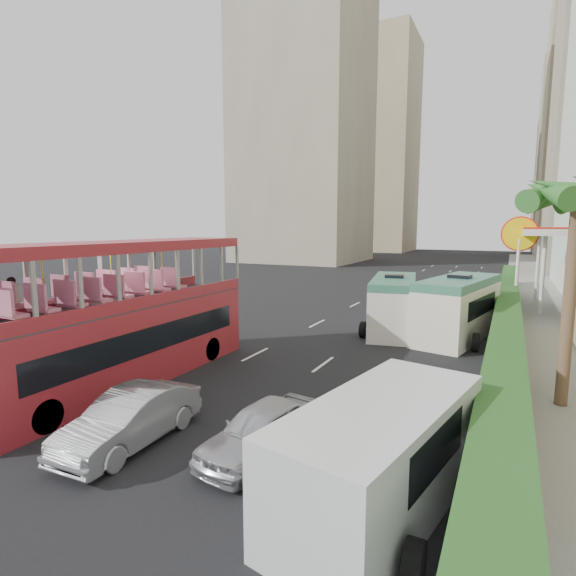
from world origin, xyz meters
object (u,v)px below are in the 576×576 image
Objects in this scene: minibus_near at (393,304)px; shell_station at (575,270)px; van_asset at (412,322)px; panel_van_near at (381,456)px; car_silver_lane_b at (263,455)px; panel_van_far at (476,291)px; minibus_far at (458,308)px; car_silver_lane_a at (132,444)px; double_decker_bus at (124,313)px; palm_tree at (569,301)px.

shell_station reaches higher than minibus_near.
van_asset is 18.30m from panel_van_near.
shell_station reaches higher than van_asset.
shell_station is at bearing 88.69° from panel_van_near.
panel_van_far is (3.10, 25.42, 0.95)m from car_silver_lane_b.
minibus_far is (2.74, -2.79, 1.52)m from van_asset.
van_asset is at bearing 110.44° from panel_van_near.
minibus_far reaches higher than panel_van_far.
minibus_far reaches higher than van_asset.
panel_van_near is (6.45, 0.24, 1.11)m from car_silver_lane_a.
double_decker_bus is 7.82m from car_silver_lane_b.
palm_tree is at bearing -67.62° from panel_van_far.
double_decker_bus is 16.71m from van_asset.
double_decker_bus is 2.63× the size of car_silver_lane_a.
car_silver_lane_b is 0.60× the size of palm_tree.
double_decker_bus reaches higher than panel_van_far.
double_decker_bus reaches higher than minibus_far.
shell_station is at bearing 72.88° from minibus_far.
car_silver_lane_b is at bearing 177.61° from panel_van_near.
car_silver_lane_a is 0.76× the size of panel_van_near.
car_silver_lane_a is 16.80m from minibus_far.
car_silver_lane_a is at bearing -166.54° from panel_van_near.
double_decker_bus is 13.98m from minibus_near.
palm_tree is (10.14, 7.42, 3.38)m from car_silver_lane_a.
panel_van_far is 0.75× the size of palm_tree.
minibus_near is 0.95× the size of minibus_far.
panel_van_near is at bearing -87.93° from minibus_near.
shell_station is at bearing 79.56° from car_silver_lane_b.
car_silver_lane_a is 1.10× the size of car_silver_lane_b.
car_silver_lane_a is 0.65× the size of palm_tree.
palm_tree is (3.82, -8.07, 1.86)m from minibus_far.
car_silver_lane_a is 6.55m from panel_van_near.
panel_van_near is (2.88, -18.04, 1.11)m from van_asset.
double_decker_bus is 25.17m from panel_van_far.
car_silver_lane_a reaches higher than van_asset.
car_silver_lane_b reaches higher than van_asset.
palm_tree is 19.14m from shell_station.
palm_tree reaches higher than shell_station.
minibus_near is at bearing 113.81° from panel_van_near.
shell_station reaches higher than panel_van_far.
palm_tree is (13.80, 4.00, 0.85)m from double_decker_bus.
panel_van_near is 26.19m from panel_van_far.
car_silver_lane_b is (6.99, -2.42, -2.53)m from double_decker_bus.
car_silver_lane_b is 3.40m from panel_van_near.
minibus_far is at bearing 101.88° from panel_van_near.
car_silver_lane_b is 0.90× the size of van_asset.
minibus_near is (-0.52, -2.64, 1.43)m from van_asset.
van_asset is at bearing 64.04° from double_decker_bus.
car_silver_lane_a is at bearing -43.08° from double_decker_bus.
double_decker_bus reaches higher than minibus_near.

